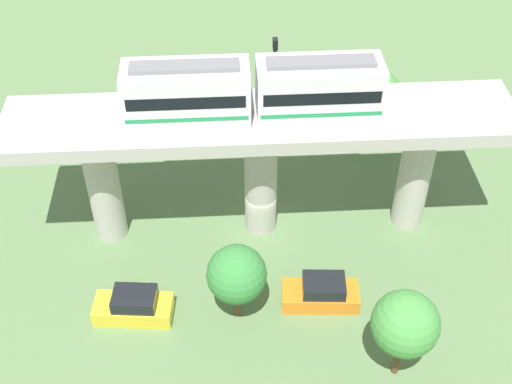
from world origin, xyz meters
name	(u,v)px	position (x,y,z in m)	size (l,w,h in m)	color
ground_plane	(261,225)	(0.00, 0.00, 0.00)	(120.00, 120.00, 0.00)	#5B7A4C
viaduct	(261,146)	(0.00, 0.00, 6.24)	(5.20, 28.00, 8.38)	#B7B2AA
train	(253,91)	(0.00, -0.43, 9.91)	(2.64, 13.55, 3.24)	white
parked_car_yellow	(134,306)	(6.53, -7.25, 0.74)	(2.22, 4.36, 1.76)	yellow
parked_car_orange	(321,293)	(6.23, 2.91, 0.74)	(2.10, 4.32, 1.76)	orange
tree_near_viaduct	(376,94)	(-8.06, 8.33, 3.90)	(3.34, 3.34, 5.59)	brown
tree_mid_lot	(237,275)	(6.80, -1.69, 3.26)	(3.14, 3.14, 4.85)	brown
tree_far_corner	(405,324)	(10.86, 6.08, 3.86)	(3.27, 3.27, 5.52)	brown
signal_post	(274,113)	(-3.40, 0.99, 6.02)	(0.44, 0.28, 10.98)	#4C4C51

